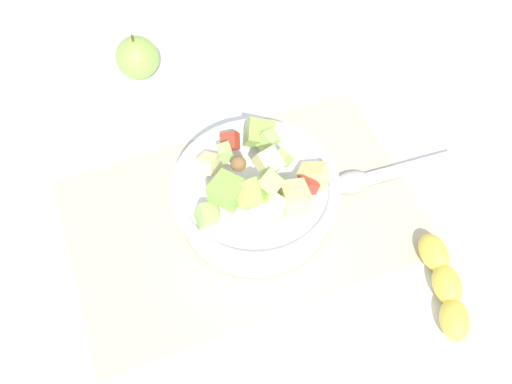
# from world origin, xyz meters

# --- Properties ---
(ground_plane) EXTENTS (2.40, 2.40, 0.00)m
(ground_plane) POSITION_xyz_m (0.00, 0.00, 0.00)
(ground_plane) COLOR silver
(placemat) EXTENTS (0.49, 0.31, 0.01)m
(placemat) POSITION_xyz_m (0.00, 0.00, 0.00)
(placemat) COLOR #BCB299
(placemat) RESTS_ON ground_plane
(salad_bowl) EXTENTS (0.23, 0.23, 0.13)m
(salad_bowl) POSITION_xyz_m (0.02, -0.00, 0.05)
(salad_bowl) COLOR white
(salad_bowl) RESTS_ON placemat
(serving_spoon) EXTENTS (0.20, 0.04, 0.01)m
(serving_spoon) POSITION_xyz_m (0.20, -0.01, 0.01)
(serving_spoon) COLOR #B7B7BC
(serving_spoon) RESTS_ON placemat
(whole_apple) EXTENTS (0.07, 0.07, 0.08)m
(whole_apple) POSITION_xyz_m (-0.07, 0.32, 0.04)
(whole_apple) COLOR #8CB74C
(whole_apple) RESTS_ON ground_plane
(banana_whole) EXTENTS (0.07, 0.15, 0.04)m
(banana_whole) POSITION_xyz_m (0.20, -0.20, 0.02)
(banana_whole) COLOR yellow
(banana_whole) RESTS_ON ground_plane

